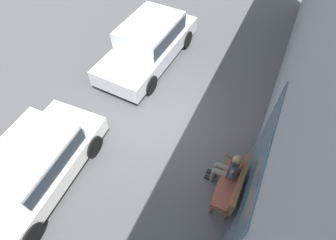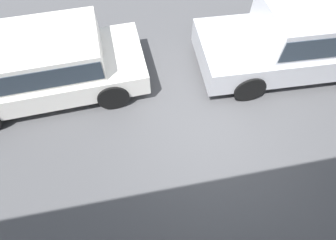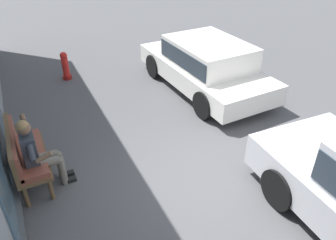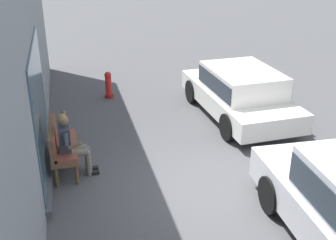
{
  "view_description": "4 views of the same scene",
  "coord_description": "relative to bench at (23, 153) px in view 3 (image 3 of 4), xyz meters",
  "views": [
    {
      "loc": [
        4.61,
        2.6,
        6.65
      ],
      "look_at": [
        0.68,
        0.74,
        1.03
      ],
      "focal_mm": 28.0,
      "sensor_mm": 36.0,
      "label": 1
    },
    {
      "loc": [
        1.48,
        2.6,
        4.61
      ],
      "look_at": [
        1.04,
        0.33,
        1.14
      ],
      "focal_mm": 28.0,
      "sensor_mm": 36.0,
      "label": 2
    },
    {
      "loc": [
        -3.58,
        2.6,
        4.08
      ],
      "look_at": [
        0.58,
        0.58,
        1.15
      ],
      "focal_mm": 35.0,
      "sensor_mm": 36.0,
      "label": 3
    },
    {
      "loc": [
        -6.53,
        2.6,
        4.58
      ],
      "look_at": [
        0.76,
        0.77,
        1.23
      ],
      "focal_mm": 45.0,
      "sensor_mm": 36.0,
      "label": 4
    }
  ],
  "objects": [
    {
      "name": "parked_car_mid",
      "position": [
        1.72,
        -4.71,
        0.14
      ],
      "size": [
        4.24,
        2.07,
        1.36
      ],
      "color": "white",
      "rests_on": "ground_plane"
    },
    {
      "name": "ground_plane",
      "position": [
        -1.49,
        -2.9,
        -0.61
      ],
      "size": [
        60.0,
        60.0,
        0.0
      ],
      "primitive_type": "plane",
      "color": "#4C4C4F"
    },
    {
      "name": "bench",
      "position": [
        0.0,
        0.0,
        0.0
      ],
      "size": [
        1.48,
        0.55,
        1.04
      ],
      "color": "brown",
      "rests_on": "ground_plane"
    },
    {
      "name": "person_on_phone",
      "position": [
        -0.28,
        -0.23,
        0.13
      ],
      "size": [
        0.73,
        0.74,
        1.38
      ],
      "color": "#6B665B",
      "rests_on": "ground_plane"
    },
    {
      "name": "fire_hydrant",
      "position": [
        4.02,
        -1.47,
        -0.22
      ],
      "size": [
        0.38,
        0.26,
        0.81
      ],
      "color": "maroon",
      "rests_on": "ground_plane"
    }
  ]
}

